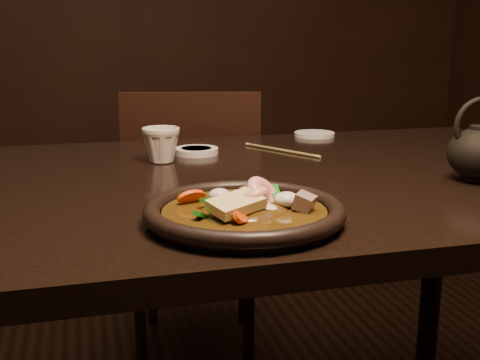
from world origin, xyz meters
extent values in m
cube|color=black|center=(0.00, 0.00, 0.73)|extent=(1.60, 0.90, 0.04)
cylinder|color=black|center=(0.72, 0.37, 0.35)|extent=(0.06, 0.06, 0.71)
cube|color=black|center=(0.08, 0.73, 0.42)|extent=(0.48, 0.48, 0.04)
cylinder|color=black|center=(0.28, 0.85, 0.20)|extent=(0.03, 0.03, 0.40)
cylinder|color=black|center=(0.21, 0.53, 0.20)|extent=(0.03, 0.03, 0.40)
cylinder|color=black|center=(-0.05, 0.92, 0.20)|extent=(0.03, 0.03, 0.40)
cylinder|color=black|center=(-0.12, 0.60, 0.20)|extent=(0.03, 0.03, 0.40)
cube|color=black|center=(0.04, 0.55, 0.65)|extent=(0.38, 0.11, 0.43)
cylinder|color=black|center=(-0.04, -0.29, 0.76)|extent=(0.27, 0.27, 0.01)
torus|color=black|center=(-0.04, -0.29, 0.77)|extent=(0.29, 0.29, 0.02)
cylinder|color=#39250A|center=(-0.04, -0.29, 0.76)|extent=(0.24, 0.24, 0.01)
ellipsoid|color=#39250A|center=(-0.04, -0.29, 0.76)|extent=(0.13, 0.12, 0.04)
torus|color=#E69E91|center=(0.00, -0.28, 0.78)|extent=(0.08, 0.08, 0.06)
torus|color=#E69E91|center=(-0.05, -0.28, 0.77)|extent=(0.07, 0.06, 0.04)
torus|color=#E69E91|center=(-0.03, -0.29, 0.78)|extent=(0.08, 0.08, 0.05)
cube|color=gray|center=(0.04, -0.31, 0.78)|extent=(0.04, 0.04, 0.03)
cube|color=gray|center=(-0.03, -0.29, 0.78)|extent=(0.04, 0.04, 0.03)
cube|color=gray|center=(-0.02, -0.30, 0.78)|extent=(0.04, 0.04, 0.03)
cube|color=gray|center=(-0.04, -0.27, 0.78)|extent=(0.04, 0.04, 0.03)
cube|color=gray|center=(-0.04, -0.29, 0.78)|extent=(0.03, 0.03, 0.03)
cube|color=gray|center=(-0.02, -0.26, 0.78)|extent=(0.04, 0.04, 0.03)
cube|color=gray|center=(-0.04, -0.28, 0.77)|extent=(0.03, 0.03, 0.03)
cylinder|color=#D73A06|center=(-0.05, -0.34, 0.78)|extent=(0.05, 0.06, 0.04)
cylinder|color=#D73A06|center=(0.00, -0.22, 0.78)|extent=(0.06, 0.06, 0.03)
cylinder|color=#D73A06|center=(-0.10, -0.23, 0.78)|extent=(0.05, 0.04, 0.04)
cylinder|color=#D73A06|center=(-0.06, -0.32, 0.77)|extent=(0.05, 0.05, 0.04)
cube|color=#146212|center=(0.02, -0.27, 0.78)|extent=(0.02, 0.04, 0.03)
cube|color=#146212|center=(-0.01, -0.26, 0.78)|extent=(0.02, 0.04, 0.03)
cube|color=#146212|center=(-0.03, -0.25, 0.78)|extent=(0.04, 0.04, 0.02)
cube|color=#146212|center=(-0.08, -0.27, 0.78)|extent=(0.04, 0.02, 0.01)
cube|color=#146212|center=(-0.10, -0.31, 0.77)|extent=(0.03, 0.04, 0.02)
cube|color=#146212|center=(-0.03, -0.29, 0.78)|extent=(0.03, 0.04, 0.02)
ellipsoid|color=beige|center=(-0.06, -0.22, 0.77)|extent=(0.03, 0.03, 0.02)
ellipsoid|color=beige|center=(-0.03, -0.28, 0.78)|extent=(0.04, 0.02, 0.02)
ellipsoid|color=beige|center=(-0.07, -0.29, 0.78)|extent=(0.04, 0.03, 0.02)
ellipsoid|color=beige|center=(-0.01, -0.31, 0.77)|extent=(0.04, 0.04, 0.02)
ellipsoid|color=beige|center=(0.00, -0.24, 0.78)|extent=(0.05, 0.03, 0.03)
ellipsoid|color=beige|center=(0.03, -0.29, 0.78)|extent=(0.04, 0.03, 0.02)
cube|color=#DBC783|center=(-0.06, -0.32, 0.79)|extent=(0.08, 0.07, 0.03)
cylinder|color=white|center=(0.00, 0.24, 0.76)|extent=(0.10, 0.10, 0.01)
cylinder|color=white|center=(0.35, 0.40, 0.76)|extent=(0.11, 0.11, 0.01)
imported|color=beige|center=(-0.09, 0.17, 0.79)|extent=(0.08, 0.08, 0.08)
cylinder|color=tan|center=(0.19, 0.21, 0.75)|extent=(0.11, 0.19, 0.01)
cylinder|color=tan|center=(0.19, 0.22, 0.75)|extent=(0.11, 0.19, 0.01)
ellipsoid|color=black|center=(0.45, -0.15, 0.80)|extent=(0.11, 0.11, 0.10)
camera|label=1|loc=(-0.25, -1.08, 1.01)|focal=45.00mm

